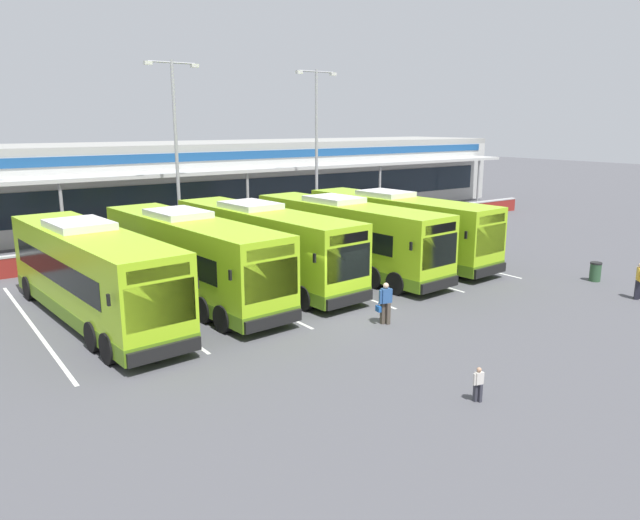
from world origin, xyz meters
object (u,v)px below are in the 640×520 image
at_px(coach_bus_rightmost, 397,228).
at_px(lamp_post_east, 317,141).
at_px(coach_bus_right_centre, 346,237).
at_px(pedestrian_with_handbag, 385,302).
at_px(litter_bin, 595,272).
at_px(pedestrian_in_dark_coat, 639,280).
at_px(coach_bus_leftmost, 92,275).
at_px(coach_bus_left_centre, 190,258).
at_px(pedestrian_child, 478,383).
at_px(coach_bus_centre, 263,246).
at_px(lamp_post_centre, 176,144).

bearing_deg(coach_bus_rightmost, lamp_post_east, 80.43).
height_order(coach_bus_right_centre, lamp_post_east, lamp_post_east).
distance_m(pedestrian_with_handbag, litter_bin, 12.57).
bearing_deg(coach_bus_rightmost, pedestrian_in_dark_coat, -74.33).
xyz_separation_m(coach_bus_leftmost, coach_bus_rightmost, (16.65, 0.82, 0.00)).
bearing_deg(coach_bus_left_centre, coach_bus_leftmost, -173.03).
relative_size(pedestrian_with_handbag, pedestrian_child, 1.61).
bearing_deg(coach_bus_leftmost, pedestrian_with_handbag, -38.22).
xyz_separation_m(coach_bus_left_centre, coach_bus_centre, (3.87, 0.47, 0.00)).
xyz_separation_m(coach_bus_centre, pedestrian_in_dark_coat, (11.81, -11.92, -0.91)).
relative_size(pedestrian_child, lamp_post_east, 0.09).
bearing_deg(pedestrian_in_dark_coat, litter_bin, 63.39).
relative_size(coach_bus_left_centre, lamp_post_east, 1.12).
relative_size(coach_bus_right_centre, pedestrian_with_handbag, 7.59).
distance_m(coach_bus_leftmost, coach_bus_right_centre, 12.76).
relative_size(pedestrian_with_handbag, pedestrian_in_dark_coat, 1.00).
bearing_deg(lamp_post_east, coach_bus_centre, -135.85).
relative_size(coach_bus_centre, pedestrian_in_dark_coat, 7.59).
xyz_separation_m(coach_bus_centre, lamp_post_east, (10.22, 9.92, 4.50)).
bearing_deg(pedestrian_with_handbag, coach_bus_right_centre, 61.93).
relative_size(coach_bus_rightmost, pedestrian_child, 12.25).
distance_m(coach_bus_rightmost, lamp_post_centre, 13.87).
xyz_separation_m(coach_bus_left_centre, lamp_post_east, (14.08, 10.38, 4.50)).
height_order(coach_bus_leftmost, litter_bin, coach_bus_leftmost).
height_order(coach_bus_left_centre, lamp_post_centre, lamp_post_centre).
bearing_deg(coach_bus_left_centre, lamp_post_east, 36.40).
bearing_deg(coach_bus_right_centre, coach_bus_leftmost, -177.98).
distance_m(coach_bus_rightmost, pedestrian_with_handbag, 11.06).
height_order(coach_bus_leftmost, coach_bus_centre, same).
distance_m(coach_bus_leftmost, pedestrian_in_dark_coat, 22.76).
relative_size(coach_bus_leftmost, litter_bin, 13.23).
height_order(pedestrian_child, litter_bin, pedestrian_child).
height_order(lamp_post_east, litter_bin, lamp_post_east).
bearing_deg(coach_bus_leftmost, pedestrian_child, -63.81).
relative_size(coach_bus_rightmost, litter_bin, 13.23).
xyz_separation_m(pedestrian_with_handbag, lamp_post_centre, (-0.71, 17.71, 5.43)).
bearing_deg(coach_bus_left_centre, pedestrian_in_dark_coat, -36.14).
xyz_separation_m(pedestrian_in_dark_coat, pedestrian_child, (-13.41, -2.36, -0.33)).
bearing_deg(lamp_post_east, pedestrian_with_handbag, -118.12).
bearing_deg(lamp_post_centre, litter_bin, -55.13).
xyz_separation_m(coach_bus_centre, lamp_post_centre, (-0.03, 9.78, 4.50)).
height_order(pedestrian_with_handbag, pedestrian_in_dark_coat, same).
height_order(coach_bus_leftmost, coach_bus_right_centre, same).
bearing_deg(coach_bus_centre, pedestrian_child, -96.39).
distance_m(coach_bus_left_centre, pedestrian_with_handbag, 8.79).
distance_m(coach_bus_right_centre, lamp_post_east, 12.69).
bearing_deg(pedestrian_with_handbag, pedestrian_child, -109.75).
height_order(coach_bus_leftmost, lamp_post_centre, lamp_post_centre).
height_order(pedestrian_child, lamp_post_centre, lamp_post_centre).
xyz_separation_m(coach_bus_rightmost, lamp_post_centre, (-8.54, 9.95, 4.50)).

